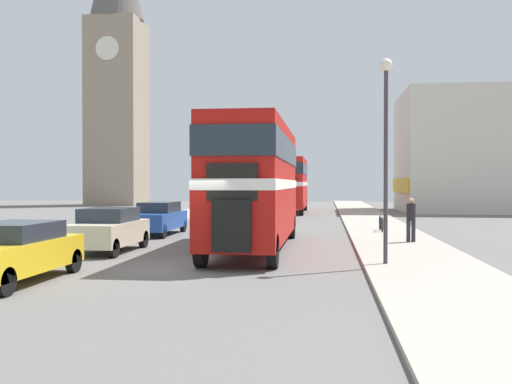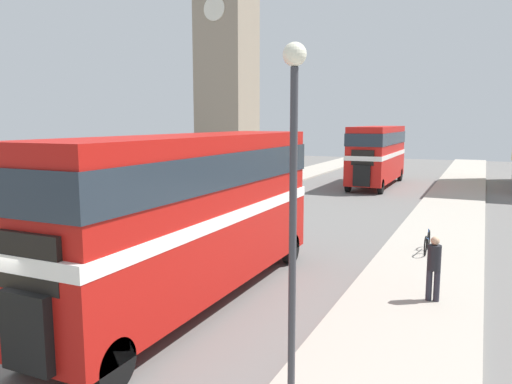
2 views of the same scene
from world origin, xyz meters
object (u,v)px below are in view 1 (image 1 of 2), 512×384
Objects in this scene: car_parked_near at (13,251)px; pedestrian_walking at (411,217)px; bus_distant at (290,181)px; double_decker_bus at (256,177)px; church_tower at (117,48)px; car_parked_mid at (108,229)px; bicycle_on_pavement at (381,223)px; car_parked_far at (159,218)px; street_lamp at (386,130)px.

car_parked_near is 2.45× the size of pedestrian_walking.
bus_distant is 5.81× the size of pedestrian_walking.
double_decker_bus reaches higher than car_parked_near.
car_parked_mid is at bearing -69.76° from church_tower.
car_parked_near is at bearing -124.47° from bicycle_on_pavement.
bus_distant is at bearing -35.79° from church_tower.
bus_distant is 0.29× the size of church_tower.
pedestrian_walking is 5.19m from bicycle_on_pavement.
car_parked_mid is 0.88× the size of car_parked_far.
car_parked_far is at bearing -66.56° from church_tower.
bus_distant reaches higher than pedestrian_walking.
bus_distant is at bearing 104.53° from pedestrian_walking.
double_decker_bus is 26.35m from bus_distant.
car_parked_mid is 10.20m from street_lamp.
double_decker_bus reaches higher than bus_distant.
bus_distant reaches higher than car_parked_mid.
street_lamp is (4.23, -3.94, 1.32)m from double_decker_bus.
church_tower reaches higher than bicycle_on_pavement.
church_tower reaches higher than car_parked_mid.
bus_distant is 21.51m from car_parked_far.
car_parked_near is 0.12× the size of church_tower.
bicycle_on_pavement is at bearing -73.62° from bus_distant.
car_parked_mid is at bearing 164.14° from street_lamp.
car_parked_mid is at bearing 90.31° from car_parked_near.
car_parked_far is at bearing 91.60° from car_parked_mid.
church_tower is at bearing 144.21° from bus_distant.
double_decker_bus reaches higher than car_parked_mid.
car_parked_mid is at bearing -99.70° from bus_distant.
car_parked_near is at bearing -89.69° from car_parked_mid.
bus_distant is (-0.38, 26.34, -0.02)m from double_decker_bus.
car_parked_mid is 2.29× the size of pedestrian_walking.
double_decker_bus is 7.84m from car_parked_far.
bicycle_on_pavement is at bearing 40.29° from car_parked_mid.
bus_distant reaches higher than car_parked_near.
bicycle_on_pavement is (5.56, -18.91, -2.13)m from bus_distant.
car_parked_near is 2.41× the size of bicycle_on_pavement.
bicycle_on_pavement is 0.30× the size of street_lamp.
double_decker_bus is 2.43× the size of car_parked_far.
bicycle_on_pavement is (5.18, 7.43, -2.15)m from double_decker_bus.
car_parked_near is 53.66m from church_tower.
street_lamp is (-1.62, -6.25, 2.86)m from pedestrian_walking.
pedestrian_walking is at bearing 41.97° from car_parked_near.
bus_distant reaches higher than bicycle_on_pavement.
pedestrian_walking is at bearing -55.54° from church_tower.
car_parked_far is 0.77× the size of street_lamp.
double_decker_bus is at bearing 14.13° from car_parked_mid.
street_lamp is (9.30, 3.56, 3.20)m from car_parked_near.
church_tower reaches higher than car_parked_far.
car_parked_mid is 13.49m from bicycle_on_pavement.
pedestrian_walking is (11.14, -3.17, 0.31)m from car_parked_far.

